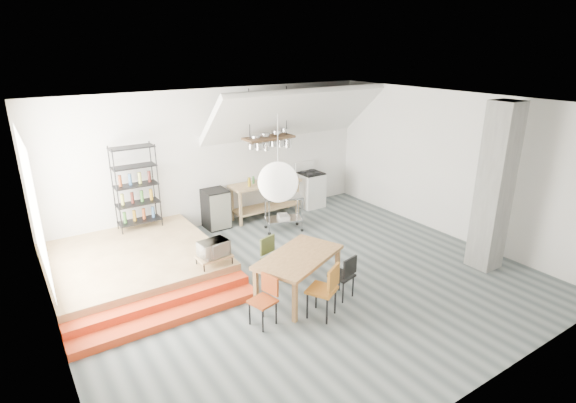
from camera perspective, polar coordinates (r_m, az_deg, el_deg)
floor at (r=8.44m, az=1.81°, el=-9.87°), size 8.00×8.00×0.00m
wall_back at (r=10.72m, az=-9.03°, el=5.50°), size 8.00×0.04×3.20m
wall_left at (r=6.50m, az=-28.31°, el=-5.92°), size 0.04×7.00×3.20m
wall_right at (r=10.54m, az=20.00°, el=4.33°), size 0.04×7.00×3.20m
ceiling at (r=7.43m, az=2.07°, el=12.22°), size 8.00×7.00×0.02m
slope_ceiling at (r=10.89m, az=0.84°, el=11.05°), size 4.40×1.44×1.32m
window_pane at (r=7.85m, az=-29.65°, el=-0.47°), size 0.02×2.50×2.20m
platform at (r=9.08m, az=-18.97°, el=-7.38°), size 3.00×3.00×0.40m
step_lower at (r=7.49m, az=-14.73°, el=-14.13°), size 3.00×0.35×0.13m
step_upper at (r=7.74m, az=-15.66°, el=-12.45°), size 3.00×0.35×0.27m
concrete_column at (r=9.18m, az=24.76°, el=1.58°), size 0.50×0.50×3.20m
kitchen_counter at (r=11.17m, az=-2.90°, el=1.09°), size 1.80×0.60×0.91m
stove at (r=11.96m, az=2.87°, el=1.60°), size 0.60×0.60×1.18m
pot_rack at (r=10.65m, az=-2.26°, el=7.72°), size 1.20×0.50×1.43m
wire_shelving at (r=9.88m, az=-18.76°, el=1.86°), size 0.88×0.38×1.80m
microwave_shelf at (r=8.16m, az=-9.37°, el=-6.91°), size 0.60×0.40×0.16m
paper_lantern at (r=6.62m, az=-1.27°, el=2.48°), size 0.60×0.60×0.60m
dining_table at (r=7.66m, az=1.37°, el=-7.41°), size 1.81×1.45×0.75m
chair_mustard at (r=7.14m, az=4.89°, el=-10.73°), size 0.57×0.57×0.92m
chair_black at (r=7.72m, az=7.23°, el=-9.05°), size 0.43×0.43×0.79m
chair_olive at (r=8.25m, az=-2.10°, el=-6.78°), size 0.46×0.46×0.82m
chair_red at (r=7.04m, az=-2.87°, el=-11.89°), size 0.44×0.44×0.79m
rolling_cart at (r=10.36m, az=-0.57°, el=-0.88°), size 0.94×0.71×0.83m
mini_fridge at (r=10.69m, az=-9.15°, el=-0.91°), size 0.54×0.54×0.93m
microwave at (r=8.09m, az=-9.43°, el=-5.89°), size 0.55×0.41×0.28m
bowl at (r=11.22m, az=-1.21°, el=2.86°), size 0.28×0.28×0.06m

